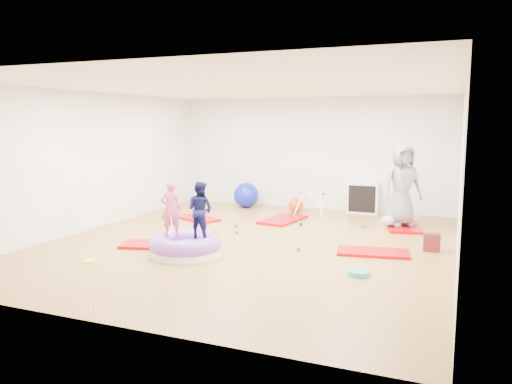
% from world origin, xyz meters
% --- Properties ---
extents(room, '(7.01, 8.01, 2.81)m').
position_xyz_m(room, '(0.00, 0.00, 1.40)').
color(room, olive).
rests_on(room, ground).
extents(gym_mat_front_left, '(1.33, 0.91, 0.05)m').
position_xyz_m(gym_mat_front_left, '(-1.45, -0.85, 0.03)').
color(gym_mat_front_left, '#A60006').
rests_on(gym_mat_front_left, ground).
extents(gym_mat_mid_left, '(1.20, 0.94, 0.04)m').
position_xyz_m(gym_mat_mid_left, '(-1.95, 1.59, 0.02)').
color(gym_mat_mid_left, '#A60006').
rests_on(gym_mat_mid_left, ground).
extents(gym_mat_center_back, '(0.84, 1.38, 0.05)m').
position_xyz_m(gym_mat_center_back, '(-0.11, 2.18, 0.03)').
color(gym_mat_center_back, '#A60006').
rests_on(gym_mat_center_back, ground).
extents(gym_mat_right, '(1.25, 0.76, 0.05)m').
position_xyz_m(gym_mat_right, '(2.21, 0.09, 0.02)').
color(gym_mat_right, '#A60006').
rests_on(gym_mat_right, ground).
extents(gym_mat_rear_right, '(0.90, 1.40, 0.05)m').
position_xyz_m(gym_mat_rear_right, '(2.45, 2.43, 0.03)').
color(gym_mat_rear_right, '#A60006').
rests_on(gym_mat_rear_right, ground).
extents(inflatable_cushion, '(1.20, 1.20, 0.38)m').
position_xyz_m(inflatable_cushion, '(-0.65, -1.18, 0.15)').
color(inflatable_cushion, white).
rests_on(inflatable_cushion, ground).
extents(child_pink, '(0.40, 0.38, 0.93)m').
position_xyz_m(child_pink, '(-0.94, -1.16, 0.81)').
color(child_pink, '#D64E79').
rests_on(child_pink, inflatable_cushion).
extents(child_navy, '(0.49, 0.41, 0.94)m').
position_xyz_m(child_navy, '(-0.42, -1.10, 0.82)').
color(child_navy, '#0E113F').
rests_on(child_navy, inflatable_cushion).
extents(adult_caregiver, '(0.98, 0.91, 1.69)m').
position_xyz_m(adult_caregiver, '(2.40, 2.40, 0.90)').
color(adult_caregiver, slate).
rests_on(adult_caregiver, gym_mat_rear_right).
extents(infant, '(0.37, 0.37, 0.22)m').
position_xyz_m(infant, '(2.21, 2.24, 0.16)').
color(infant, '#95CAF4').
rests_on(infant, gym_mat_rear_right).
extents(ball_pit_balls, '(2.65, 2.39, 0.08)m').
position_xyz_m(ball_pit_balls, '(0.14, 0.98, 0.04)').
color(ball_pit_balls, '#207F3D').
rests_on(ball_pit_balls, ground).
extents(exercise_ball_blue, '(0.65, 0.65, 0.65)m').
position_xyz_m(exercise_ball_blue, '(-1.56, 3.47, 0.32)').
color(exercise_ball_blue, '#0D19B8').
rests_on(exercise_ball_blue, ground).
extents(exercise_ball_orange, '(0.37, 0.37, 0.37)m').
position_xyz_m(exercise_ball_orange, '(-0.16, 3.26, 0.18)').
color(exercise_ball_orange, '#D64107').
rests_on(exercise_ball_orange, ground).
extents(infant_play_gym, '(0.72, 0.68, 0.55)m').
position_xyz_m(infant_play_gym, '(0.32, 3.02, 0.37)').
color(infant_play_gym, silver).
rests_on(infant_play_gym, ground).
extents(cube_shelf, '(0.74, 0.37, 0.74)m').
position_xyz_m(cube_shelf, '(1.37, 3.79, 0.37)').
color(cube_shelf, silver).
rests_on(cube_shelf, ground).
extents(balance_disc, '(0.32, 0.32, 0.07)m').
position_xyz_m(balance_disc, '(2.21, -1.20, 0.04)').
color(balance_disc, teal).
rests_on(balance_disc, ground).
extents(backpack, '(0.29, 0.21, 0.31)m').
position_xyz_m(backpack, '(3.10, 0.64, 0.15)').
color(backpack, maroon).
rests_on(backpack, ground).
extents(yellow_toy, '(0.19, 0.19, 0.03)m').
position_xyz_m(yellow_toy, '(-1.86, -2.10, 0.01)').
color(yellow_toy, '#F1FF2B').
rests_on(yellow_toy, ground).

